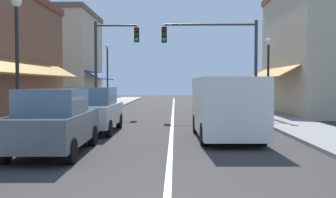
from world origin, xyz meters
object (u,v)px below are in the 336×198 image
at_px(parked_car_nearest_left, 54,122).
at_px(street_lamp_right_mid, 268,64).
at_px(street_lamp_left_far, 107,66).
at_px(traffic_signal_left_corner, 110,54).
at_px(traffic_signal_mast_arm, 222,50).
at_px(van_in_lane, 225,106).
at_px(street_lamp_left_near, 17,44).
at_px(parked_car_second_left, 94,110).

height_order(parked_car_nearest_left, street_lamp_right_mid, street_lamp_right_mid).
bearing_deg(street_lamp_left_far, traffic_signal_left_corner, -78.61).
relative_size(parked_car_nearest_left, traffic_signal_mast_arm, 0.75).
bearing_deg(traffic_signal_left_corner, parked_car_nearest_left, -86.84).
relative_size(van_in_lane, traffic_signal_mast_arm, 0.94).
bearing_deg(traffic_signal_mast_arm, street_lamp_left_far, 137.46).
distance_m(traffic_signal_mast_arm, street_lamp_right_mid, 3.07).
distance_m(traffic_signal_mast_arm, street_lamp_left_far, 10.76).
bearing_deg(van_in_lane, street_lamp_left_far, 111.77).
relative_size(van_in_lane, street_lamp_left_near, 1.09).
xyz_separation_m(parked_car_second_left, traffic_signal_left_corner, (-0.87, 8.90, 2.88)).
bearing_deg(traffic_signal_mast_arm, parked_car_nearest_left, -116.74).
relative_size(parked_car_second_left, traffic_signal_mast_arm, 0.74).
bearing_deg(street_lamp_left_near, street_lamp_right_mid, 36.86).
relative_size(van_in_lane, traffic_signal_left_corner, 0.91).
bearing_deg(street_lamp_left_near, traffic_signal_left_corner, 83.83).
bearing_deg(street_lamp_left_near, parked_car_nearest_left, -50.59).
bearing_deg(street_lamp_left_far, parked_car_nearest_left, -84.37).
bearing_deg(street_lamp_right_mid, traffic_signal_mast_arm, 137.64).
bearing_deg(parked_car_second_left, van_in_lane, -18.20).
xyz_separation_m(parked_car_second_left, street_lamp_left_near, (-2.08, -2.24, 2.36)).
xyz_separation_m(parked_car_second_left, street_lamp_right_mid, (8.06, 5.37, 2.05)).
relative_size(van_in_lane, street_lamp_right_mid, 1.22).
bearing_deg(street_lamp_right_mid, street_lamp_left_far, 137.50).
height_order(parked_car_nearest_left, parked_car_second_left, same).
bearing_deg(parked_car_nearest_left, traffic_signal_mast_arm, 61.96).
height_order(parked_car_nearest_left, traffic_signal_left_corner, traffic_signal_left_corner).
xyz_separation_m(traffic_signal_left_corner, street_lamp_right_mid, (8.94, -3.54, -0.83)).
relative_size(traffic_signal_left_corner, street_lamp_left_near, 1.19).
relative_size(parked_car_second_left, street_lamp_left_near, 0.85).
relative_size(traffic_signal_left_corner, street_lamp_left_far, 1.17).
height_order(van_in_lane, traffic_signal_left_corner, traffic_signal_left_corner).
xyz_separation_m(traffic_signal_left_corner, street_lamp_left_near, (-1.20, -11.14, -0.52)).
xyz_separation_m(traffic_signal_mast_arm, traffic_signal_left_corner, (-6.77, 1.56, -0.07)).
distance_m(van_in_lane, street_lamp_right_mid, 7.84).
bearing_deg(street_lamp_left_near, van_in_lane, 5.27).
bearing_deg(street_lamp_left_far, street_lamp_left_near, -90.18).
bearing_deg(van_in_lane, traffic_signal_mast_arm, 82.35).
height_order(traffic_signal_left_corner, street_lamp_left_near, traffic_signal_left_corner).
bearing_deg(parked_car_second_left, street_lamp_left_far, 97.62).
xyz_separation_m(parked_car_nearest_left, van_in_lane, (5.05, 3.02, 0.27)).
height_order(parked_car_nearest_left, street_lamp_left_far, street_lamp_left_far).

